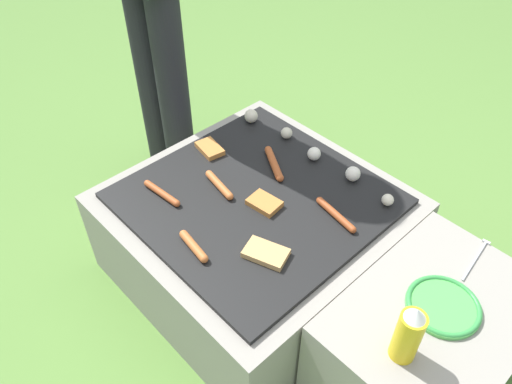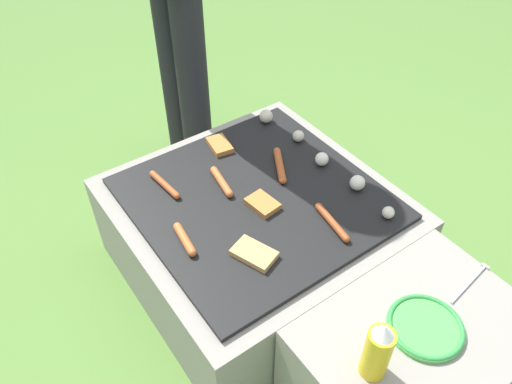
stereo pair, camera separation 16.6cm
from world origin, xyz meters
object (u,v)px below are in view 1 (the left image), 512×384
object	(u,v)px
fork_utensil	(477,258)
plate_colorful	(443,306)
sausage_front_center	(274,163)
condiment_bottle	(408,334)

from	to	relation	value
fork_utensil	plate_colorful	bearing A→B (deg)	-84.02
sausage_front_center	plate_colorful	size ratio (longest dim) A/B	0.82
sausage_front_center	condiment_bottle	world-z (taller)	condiment_bottle
plate_colorful	fork_utensil	bearing A→B (deg)	95.98
condiment_bottle	sausage_front_center	bearing A→B (deg)	158.94
sausage_front_center	fork_utensil	distance (m)	0.73
condiment_bottle	plate_colorful	bearing A→B (deg)	90.36
sausage_front_center	fork_utensil	bearing A→B (deg)	10.76
condiment_bottle	fork_utensil	distance (m)	0.43
fork_utensil	condiment_bottle	bearing A→B (deg)	-86.64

